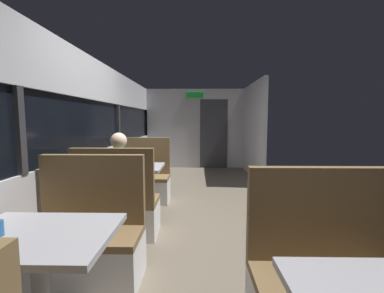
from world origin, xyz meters
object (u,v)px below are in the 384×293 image
(bench_mid_window_facing_entry, at_px, (142,182))
(bench_front_aisle_facing_entry, at_px, (325,290))
(dining_table_near_window, at_px, (38,249))
(dining_table_mid_window, at_px, (132,173))
(seated_passenger, at_px, (119,191))
(bench_near_window_facing_entry, at_px, (88,244))
(bench_mid_window_facing_end, at_px, (118,210))

(bench_mid_window_facing_entry, height_order, bench_front_aisle_facing_entry, same)
(bench_mid_window_facing_entry, bearing_deg, dining_table_near_window, -90.00)
(dining_table_mid_window, height_order, bench_front_aisle_facing_entry, bench_front_aisle_facing_entry)
(bench_front_aisle_facing_entry, bearing_deg, seated_passenger, 138.75)
(dining_table_mid_window, xyz_separation_m, bench_mid_window_facing_entry, (0.00, 0.70, -0.31))
(dining_table_near_window, distance_m, bench_near_window_facing_entry, 0.77)
(bench_front_aisle_facing_entry, bearing_deg, dining_table_near_window, -176.82)
(bench_mid_window_facing_entry, bearing_deg, bench_near_window_facing_entry, -90.00)
(bench_mid_window_facing_entry, bearing_deg, bench_mid_window_facing_end, -90.00)
(dining_table_near_window, relative_size, bench_near_window_facing_entry, 0.82)
(bench_mid_window_facing_entry, height_order, seated_passenger, seated_passenger)
(bench_near_window_facing_entry, height_order, seated_passenger, seated_passenger)
(dining_table_near_window, bearing_deg, bench_front_aisle_facing_entry, 3.18)
(bench_mid_window_facing_end, bearing_deg, bench_near_window_facing_entry, -90.00)
(dining_table_mid_window, relative_size, seated_passenger, 0.71)
(dining_table_mid_window, bearing_deg, bench_mid_window_facing_entry, 90.00)
(seated_passenger, bearing_deg, dining_table_mid_window, 90.00)
(bench_near_window_facing_entry, distance_m, bench_mid_window_facing_entry, 2.30)
(dining_table_near_window, xyz_separation_m, dining_table_mid_window, (0.00, 2.30, 0.00))
(dining_table_mid_window, bearing_deg, dining_table_near_window, -90.00)
(dining_table_mid_window, height_order, bench_mid_window_facing_end, bench_mid_window_facing_end)
(bench_near_window_facing_entry, relative_size, dining_table_mid_window, 1.22)
(bench_near_window_facing_entry, bearing_deg, bench_front_aisle_facing_entry, -18.53)
(bench_near_window_facing_entry, bearing_deg, bench_mid_window_facing_end, 90.00)
(dining_table_mid_window, relative_size, bench_mid_window_facing_end, 0.82)
(bench_mid_window_facing_end, xyz_separation_m, bench_mid_window_facing_entry, (0.00, 1.40, 0.00))
(bench_mid_window_facing_end, bearing_deg, bench_front_aisle_facing_entry, -39.92)
(dining_table_mid_window, distance_m, bench_mid_window_facing_end, 0.77)
(dining_table_near_window, height_order, bench_near_window_facing_entry, bench_near_window_facing_entry)
(dining_table_mid_window, height_order, seated_passenger, seated_passenger)
(bench_near_window_facing_entry, distance_m, bench_mid_window_facing_end, 0.90)
(dining_table_near_window, height_order, seated_passenger, seated_passenger)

